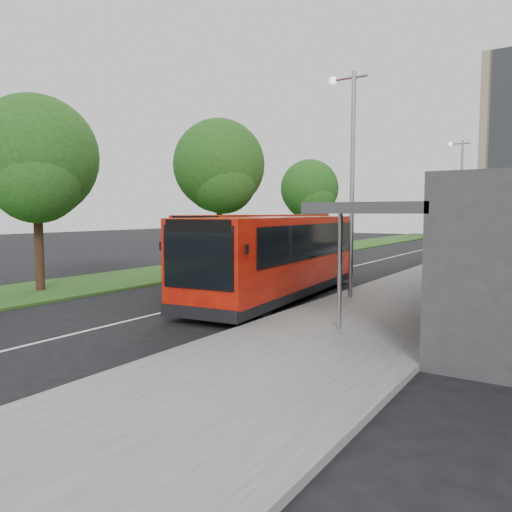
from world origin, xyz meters
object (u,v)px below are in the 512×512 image
(lamp_post_near, at_px, (350,170))
(bus_second, at_px, (263,246))
(bollard, at_px, (455,255))
(tree_near, at_px, (37,166))
(lamp_post_far, at_px, (460,191))
(litter_bin, at_px, (428,269))
(car_near, at_px, (461,239))
(bus_main, at_px, (278,257))
(tree_mid, at_px, (219,171))
(car_far, at_px, (447,236))
(tree_far, at_px, (310,193))

(lamp_post_near, distance_m, bus_second, 7.26)
(bollard, bearing_deg, tree_near, -120.79)
(lamp_post_far, bearing_deg, litter_bin, -85.01)
(bus_second, distance_m, car_near, 31.97)
(lamp_post_near, bearing_deg, bus_second, 150.54)
(bus_main, height_order, car_near, bus_main)
(tree_mid, relative_size, car_far, 2.26)
(bus_main, xyz_separation_m, litter_bin, (3.44, 8.21, -1.02))
(tree_near, height_order, car_far, tree_near)
(car_far, bearing_deg, bus_second, -92.45)
(tree_mid, height_order, tree_far, tree_mid)
(tree_mid, distance_m, lamp_post_near, 13.21)
(tree_mid, xyz_separation_m, bus_main, (8.81, -8.16, -4.09))
(tree_near, distance_m, car_near, 41.13)
(lamp_post_far, bearing_deg, car_far, 103.69)
(tree_far, bearing_deg, car_near, 61.69)
(tree_far, relative_size, bus_main, 0.68)
(bus_second, bearing_deg, tree_mid, 141.34)
(litter_bin, bearing_deg, tree_mid, -179.76)
(lamp_post_far, height_order, car_near, lamp_post_far)
(bus_second, distance_m, litter_bin, 7.93)
(tree_far, xyz_separation_m, lamp_post_near, (11.13, -19.05, -0.07))
(tree_near, xyz_separation_m, tree_far, (0.00, 24.00, -0.25))
(litter_bin, bearing_deg, lamp_post_near, -99.00)
(litter_bin, height_order, bollard, bollard)
(bollard, relative_size, car_near, 0.28)
(bollard, bearing_deg, car_far, 102.83)
(tree_mid, xyz_separation_m, litter_bin, (12.25, 0.05, -5.11))
(lamp_post_far, height_order, litter_bin, lamp_post_far)
(lamp_post_near, distance_m, bollard, 15.63)
(bus_main, relative_size, bollard, 12.03)
(tree_far, height_order, car_near, tree_far)
(car_far, bearing_deg, bus_main, -87.76)
(lamp_post_near, height_order, car_far, lamp_post_near)
(lamp_post_far, bearing_deg, tree_mid, -130.68)
(tree_near, xyz_separation_m, bollard, (11.92, 20.00, -4.44))
(tree_far, height_order, bus_second, tree_far)
(tree_near, xyz_separation_m, lamp_post_near, (11.13, 4.95, -0.32))
(bus_second, bearing_deg, car_near, 80.86)
(litter_bin, distance_m, car_near, 28.16)
(bollard, distance_m, car_near, 20.24)
(tree_mid, distance_m, bollard, 15.22)
(tree_far, bearing_deg, litter_bin, -44.28)
(tree_far, relative_size, bus_second, 0.67)
(car_near, distance_m, car_far, 6.58)
(litter_bin, bearing_deg, car_near, 97.45)
(bus_second, xyz_separation_m, bollard, (6.50, 11.83, -0.98))
(tree_near, relative_size, car_far, 2.02)
(bus_main, relative_size, car_far, 2.82)
(tree_mid, bearing_deg, litter_bin, 0.24)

